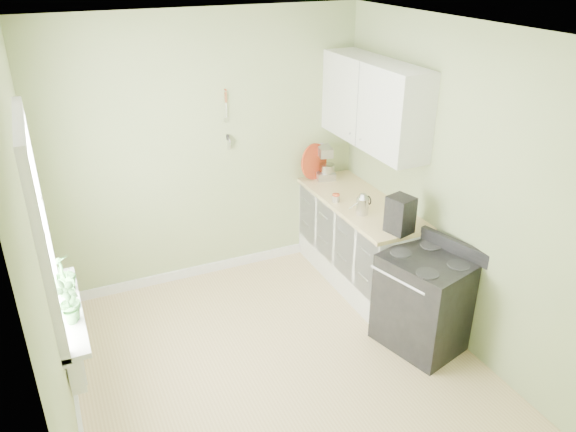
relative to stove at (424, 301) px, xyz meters
name	(u,v)px	position (x,y,z in m)	size (l,w,h in m)	color
floor	(283,374)	(-1.28, 0.12, -0.44)	(3.20, 3.60, 0.02)	tan
ceiling	(281,31)	(-1.28, 0.12, 2.28)	(3.20, 3.60, 0.02)	white
wall_back	(208,152)	(-1.28, 1.93, 0.92)	(3.20, 0.02, 2.70)	#A7B67C
wall_left	(43,277)	(-2.89, 0.12, 0.92)	(0.02, 3.60, 2.70)	#A7B67C
wall_right	(460,191)	(0.33, 0.12, 0.92)	(0.02, 3.60, 2.70)	#A7B67C
base_cabinets	(359,243)	(0.02, 1.12, 0.00)	(0.60, 1.60, 0.87)	white
countertop	(361,203)	(0.01, 1.12, 0.46)	(0.64, 1.60, 0.04)	beige
upper_cabinets	(374,103)	(0.15, 1.22, 1.42)	(0.35, 1.40, 0.80)	white
window	(39,227)	(-2.86, 0.42, 1.12)	(0.06, 1.14, 1.44)	white
window_sill	(69,310)	(-2.79, 0.42, 0.45)	(0.18, 1.14, 0.04)	white
radiator	(73,353)	(-2.82, 0.37, 0.12)	(0.12, 0.50, 0.35)	white
wall_utensils	(227,129)	(-1.08, 1.90, 1.13)	(0.02, 0.14, 0.58)	beige
stove	(424,301)	(0.00, 0.00, 0.00)	(0.77, 0.82, 0.96)	black
stand_mixer	(324,162)	(-0.02, 1.86, 0.64)	(0.26, 0.35, 0.39)	#B2B2B7
kettle	(362,204)	(-0.13, 0.86, 0.58)	(0.20, 0.12, 0.20)	silver
coffee_maker	(400,216)	(-0.03, 0.42, 0.64)	(0.24, 0.25, 0.33)	black
red_tray	(314,162)	(-0.15, 1.84, 0.67)	(0.39, 0.39, 0.02)	#AD3416
jar	(336,198)	(-0.22, 1.20, 0.52)	(0.08, 0.08, 0.08)	#A99F89
plant_a	(68,302)	(-2.78, 0.22, 0.64)	(0.18, 0.12, 0.34)	#376C32
plant_b	(68,300)	(-2.78, 0.28, 0.62)	(0.17, 0.14, 0.30)	#376C32
plant_c	(63,273)	(-2.78, 0.65, 0.62)	(0.17, 0.17, 0.30)	#376C32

